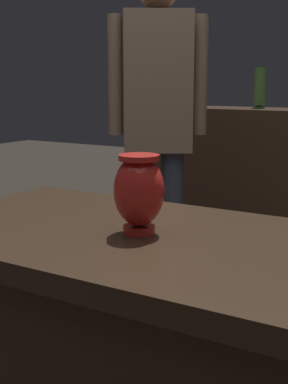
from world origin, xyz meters
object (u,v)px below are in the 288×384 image
at_px(vase_centerpiece, 139,191).
at_px(shelf_vase_left, 260,88).
at_px(shelf_vase_far_left, 182,92).
at_px(visitor_near_left, 158,118).

relative_size(vase_centerpiece, shelf_vase_left, 0.74).
bearing_deg(shelf_vase_far_left, visitor_near_left, -69.08).
xyz_separation_m(shelf_vase_left, shelf_vase_far_left, (-0.52, -0.05, -0.03)).
height_order(vase_centerpiece, shelf_vase_left, shelf_vase_left).
height_order(shelf_vase_far_left, visitor_near_left, visitor_near_left).
bearing_deg(shelf_vase_left, shelf_vase_far_left, -174.01).
distance_m(vase_centerpiece, shelf_vase_left, 2.32).
xyz_separation_m(shelf_vase_left, visitor_near_left, (-0.14, -1.06, -0.13)).
relative_size(vase_centerpiece, visitor_near_left, 0.11).
distance_m(shelf_vase_far_left, visitor_near_left, 1.08).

